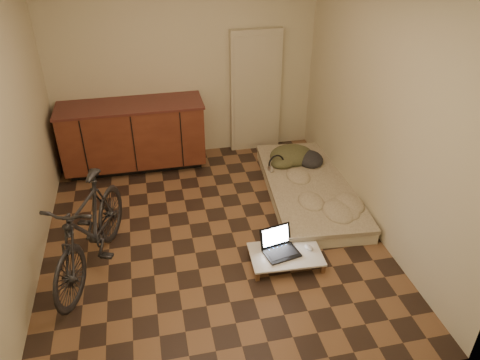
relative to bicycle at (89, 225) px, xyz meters
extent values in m
cube|color=brown|center=(1.20, 0.27, -0.53)|extent=(3.50, 4.00, 0.00)
cube|color=beige|center=(1.20, 2.27, 0.77)|extent=(3.50, 0.00, 2.60)
cube|color=beige|center=(1.20, -1.73, 0.77)|extent=(3.50, 0.00, 2.60)
cube|color=beige|center=(-0.55, 0.27, 0.77)|extent=(0.00, 4.00, 2.60)
cube|color=beige|center=(2.95, 0.27, 0.77)|extent=(0.00, 4.00, 2.60)
cube|color=black|center=(0.45, 2.01, -0.48)|extent=(1.70, 0.48, 0.10)
cube|color=#4E2115|center=(0.45, 1.97, -0.04)|extent=(1.80, 0.60, 0.78)
cube|color=#4E221C|center=(0.45, 1.97, 0.37)|extent=(1.84, 0.62, 0.03)
cube|color=#C2B999|center=(2.15, 2.21, 0.32)|extent=(0.70, 0.10, 1.70)
imported|color=black|center=(0.00, 0.00, 0.00)|extent=(0.99, 1.69, 1.05)
cube|color=beige|center=(2.50, 0.81, -0.46)|extent=(1.16, 2.14, 0.13)
cube|color=#BBAD8F|center=(2.50, 0.81, -0.37)|extent=(1.18, 2.16, 0.05)
cube|color=brown|center=(1.51, -0.51, -0.48)|extent=(0.04, 0.04, 0.10)
cube|color=brown|center=(1.53, -0.11, -0.48)|extent=(0.04, 0.04, 0.10)
cube|color=brown|center=(2.16, -0.54, -0.48)|extent=(0.04, 0.04, 0.10)
cube|color=brown|center=(2.18, -0.14, -0.48)|extent=(0.04, 0.04, 0.10)
cube|color=silver|center=(1.85, -0.32, -0.42)|extent=(0.74, 0.50, 0.02)
cube|color=black|center=(1.81, -0.32, -0.40)|extent=(0.37, 0.30, 0.02)
cube|color=black|center=(1.78, -0.18, -0.29)|extent=(0.34, 0.13, 0.21)
cube|color=white|center=(1.78, -0.18, -0.29)|extent=(0.29, 0.10, 0.17)
ellipsoid|color=silver|center=(2.09, -0.31, -0.39)|extent=(0.09, 0.12, 0.04)
camera|label=1|loc=(0.64, -3.73, 2.65)|focal=35.00mm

